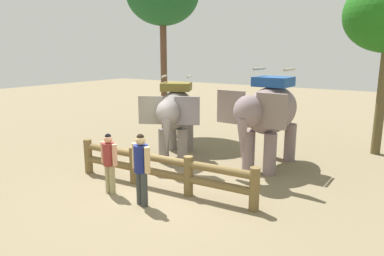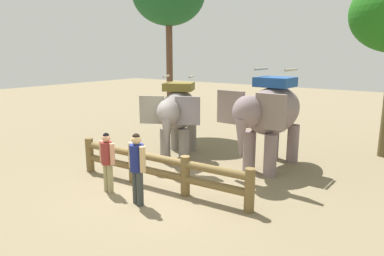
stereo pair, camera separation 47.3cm
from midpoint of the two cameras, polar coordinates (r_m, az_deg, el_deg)
ground_plane at (r=9.52m, az=-5.06°, el=-10.19°), size 60.00×60.00×0.00m
log_fence at (r=9.48m, az=-4.17°, el=-6.37°), size 5.55×0.52×1.05m
elephant_near_left at (r=12.01m, az=-1.21°, el=2.53°), size 2.59×3.36×2.85m
elephant_center at (r=11.15m, az=13.83°, el=2.30°), size 2.09×3.66×3.15m
tourist_woman_in_black at (r=9.35m, az=-12.23°, el=-4.81°), size 0.57×0.33×1.61m
tourist_man_in_blue at (r=8.44m, az=-7.35°, el=-5.80°), size 0.61×0.41×1.77m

